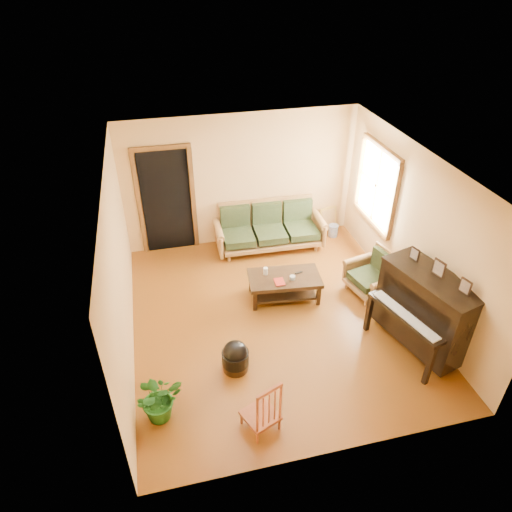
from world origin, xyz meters
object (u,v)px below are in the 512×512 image
object	(u,v)px
piano	(425,312)
footstool	(235,359)
armchair	(371,274)
potted_plant	(159,398)
ceramic_crock	(333,231)
coffee_table	(284,287)
sofa	(270,228)
red_chair	(261,404)

from	to	relation	value
piano	footstool	bearing A→B (deg)	161.38
armchair	potted_plant	size ratio (longest dim) A/B	1.19
piano	footstool	world-z (taller)	piano
potted_plant	ceramic_crock	bearing A→B (deg)	44.00
armchair	potted_plant	xyz separation A→B (m)	(-3.68, -1.72, -0.06)
armchair	piano	size ratio (longest dim) A/B	0.55
armchair	ceramic_crock	bearing A→B (deg)	73.83
coffee_table	footstool	size ratio (longest dim) A/B	3.12
armchair	footstool	size ratio (longest dim) A/B	2.04
sofa	ceramic_crock	distance (m)	1.44
red_chair	potted_plant	world-z (taller)	red_chair
sofa	coffee_table	size ratio (longest dim) A/B	1.76
coffee_table	potted_plant	size ratio (longest dim) A/B	1.83
piano	potted_plant	bearing A→B (deg)	170.37
coffee_table	piano	world-z (taller)	piano
armchair	piano	world-z (taller)	piano
footstool	potted_plant	distance (m)	1.22
armchair	piano	distance (m)	1.36
footstool	ceramic_crock	distance (m)	4.10
red_chair	piano	bearing A→B (deg)	-4.60
sofa	coffee_table	xyz separation A→B (m)	(-0.17, -1.59, -0.23)
armchair	red_chair	bearing A→B (deg)	-152.14
sofa	armchair	size ratio (longest dim) A/B	2.69
sofa	footstool	world-z (taller)	sofa
sofa	red_chair	size ratio (longest dim) A/B	2.49
footstool	coffee_table	bearing A→B (deg)	51.02
sofa	coffee_table	world-z (taller)	sofa
piano	armchair	bearing A→B (deg)	82.11
coffee_table	footstool	bearing A→B (deg)	-128.98
coffee_table	piano	bearing A→B (deg)	-43.01
footstool	potted_plant	size ratio (longest dim) A/B	0.58
sofa	footstool	bearing A→B (deg)	-111.79
armchair	piano	bearing A→B (deg)	-95.76
coffee_table	potted_plant	xyz separation A→B (m)	(-2.20, -1.94, 0.11)
piano	ceramic_crock	bearing A→B (deg)	75.97
coffee_table	armchair	xyz separation A→B (m)	(1.47, -0.21, 0.17)
ceramic_crock	armchair	bearing A→B (deg)	-92.82
coffee_table	armchair	world-z (taller)	armchair
piano	ceramic_crock	world-z (taller)	piano
coffee_table	footstool	xyz separation A→B (m)	(-1.12, -1.39, -0.04)
sofa	potted_plant	xyz separation A→B (m)	(-2.37, -3.52, -0.12)
footstool	red_chair	bearing A→B (deg)	-83.55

